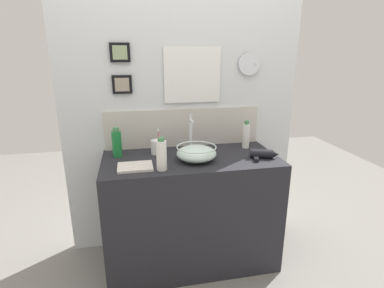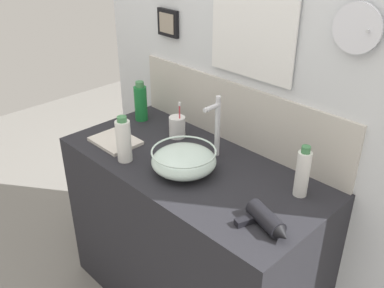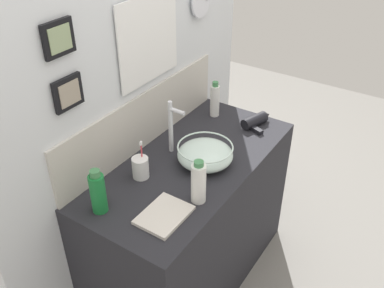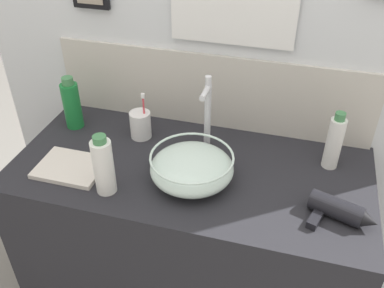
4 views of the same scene
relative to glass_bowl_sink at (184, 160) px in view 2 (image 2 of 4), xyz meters
The scene contains 10 objects.
vanity_counter 0.48m from the glass_bowl_sink, 111.35° to the left, with size 1.24×0.58×0.84m, color #232328.
back_panel 0.50m from the glass_bowl_sink, 93.72° to the left, with size 1.83×0.10×2.43m.
glass_bowl_sink is the anchor object (origin of this frame).
faucet 0.22m from the glass_bowl_sink, 90.00° to the left, with size 0.02×0.09×0.28m.
hair_drier 0.47m from the glass_bowl_sink, ahead, with size 0.21×0.14×0.06m.
toothbrush_cup 0.32m from the glass_bowl_sink, 142.43° to the left, with size 0.08×0.08×0.19m.
lotion_bottle 0.28m from the glass_bowl_sink, 154.15° to the right, with size 0.07×0.07×0.21m.
shampoo_bottle 0.49m from the glass_bowl_sink, 25.22° to the left, with size 0.05×0.05×0.21m.
spray_bottle 0.57m from the glass_bowl_sink, 159.92° to the left, with size 0.07×0.07×0.21m.
hand_towel 0.42m from the glass_bowl_sink, behind, with size 0.22×0.17×0.02m, color silver.
Camera 2 is at (1.15, -1.11, 1.80)m, focal length 40.00 mm.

